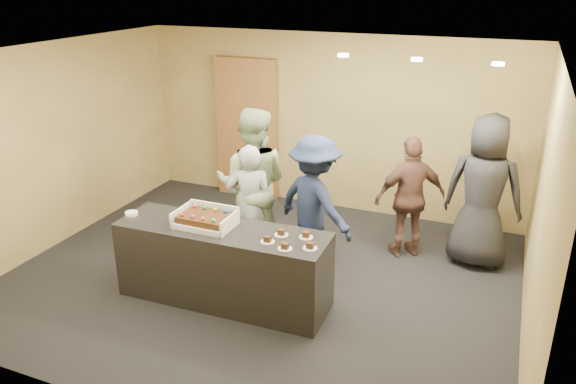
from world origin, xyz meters
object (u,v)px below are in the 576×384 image
object	(u,v)px
storage_cabinet	(247,129)
person_dark_suit	(483,192)
plate_stack	(131,213)
serving_counter	(223,265)
person_navy_man	(315,204)
person_sage_man	(252,184)
person_brown_extra	(410,198)
person_server_grey	(250,206)
sheet_cake	(205,218)
cake_box	(206,221)

from	to	relation	value
storage_cabinet	person_dark_suit	bearing A→B (deg)	-15.07
plate_stack	person_dark_suit	size ratio (longest dim) A/B	0.07
serving_counter	plate_stack	size ratio (longest dim) A/B	16.37
plate_stack	person_navy_man	xyz separation A→B (m)	(1.82, 1.19, -0.05)
person_sage_man	person_brown_extra	xyz separation A→B (m)	(1.87, 0.78, -0.18)
serving_counter	person_server_grey	world-z (taller)	person_server_grey
person_server_grey	person_navy_man	world-z (taller)	person_navy_man
person_navy_man	person_brown_extra	world-z (taller)	person_navy_man
plate_stack	sheet_cake	bearing A→B (deg)	4.38
person_sage_man	person_dark_suit	xyz separation A→B (m)	(2.74, 0.89, -0.01)
serving_counter	person_sage_man	bearing A→B (deg)	97.40
storage_cabinet	person_navy_man	xyz separation A→B (m)	(1.87, -1.93, -0.27)
serving_counter	sheet_cake	bearing A→B (deg)	178.57
person_server_grey	person_dark_suit	xyz separation A→B (m)	(2.66, 1.13, 0.18)
person_sage_man	person_navy_man	world-z (taller)	person_sage_man
serving_counter	sheet_cake	xyz separation A→B (m)	(-0.20, -0.00, 0.55)
storage_cabinet	cake_box	bearing A→B (deg)	-71.79
plate_stack	person_brown_extra	size ratio (longest dim) A/B	0.09
storage_cabinet	plate_stack	distance (m)	3.12
person_server_grey	cake_box	bearing A→B (deg)	61.36
serving_counter	person_dark_suit	distance (m)	3.32
plate_stack	person_server_grey	distance (m)	1.43
sheet_cake	person_dark_suit	world-z (taller)	person_dark_suit
storage_cabinet	person_navy_man	bearing A→B (deg)	-45.80
sheet_cake	plate_stack	size ratio (longest dim) A/B	3.71
serving_counter	storage_cabinet	distance (m)	3.34
storage_cabinet	person_dark_suit	world-z (taller)	storage_cabinet
storage_cabinet	person_brown_extra	world-z (taller)	storage_cabinet
cake_box	person_server_grey	distance (m)	0.89
person_server_grey	person_navy_man	xyz separation A→B (m)	(0.77, 0.22, 0.07)
serving_counter	cake_box	size ratio (longest dim) A/B	3.75
plate_stack	person_sage_man	bearing A→B (deg)	51.57
cake_box	person_server_grey	size ratio (longest dim) A/B	0.40
cake_box	plate_stack	distance (m)	0.94
plate_stack	person_server_grey	world-z (taller)	person_server_grey
person_navy_man	person_dark_suit	size ratio (longest dim) A/B	0.88
serving_counter	plate_stack	xyz separation A→B (m)	(-1.14, -0.07, 0.47)
serving_counter	cake_box	bearing A→B (deg)	171.96
sheet_cake	plate_stack	distance (m)	0.94
person_brown_extra	person_server_grey	bearing A→B (deg)	-4.01
storage_cabinet	person_server_grey	bearing A→B (deg)	-62.82
storage_cabinet	sheet_cake	xyz separation A→B (m)	(0.99, -3.04, -0.14)
plate_stack	person_sage_man	distance (m)	1.55
person_navy_man	person_dark_suit	bearing A→B (deg)	-129.49
storage_cabinet	person_server_grey	size ratio (longest dim) A/B	1.43
person_sage_man	person_navy_man	xyz separation A→B (m)	(0.86, -0.03, -0.12)
sheet_cake	person_navy_man	distance (m)	1.43
sheet_cake	person_sage_man	distance (m)	1.14
person_server_grey	plate_stack	bearing A→B (deg)	21.21
sheet_cake	person_dark_suit	size ratio (longest dim) A/B	0.28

